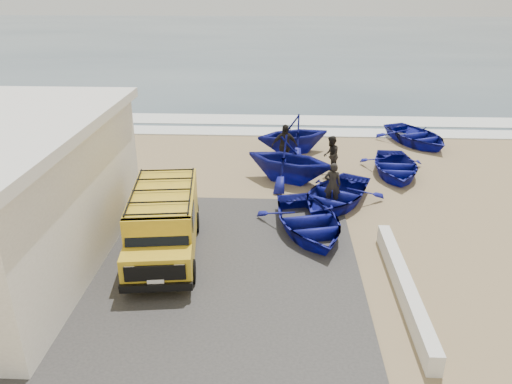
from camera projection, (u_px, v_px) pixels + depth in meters
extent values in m
plane|color=#998059|center=(227.00, 237.00, 16.26)|extent=(160.00, 160.00, 0.00)
cube|color=#3D3A38|center=(152.00, 267.00, 14.50)|extent=(12.00, 10.00, 0.05)
cube|color=#385166|center=(269.00, 39.00, 67.61)|extent=(180.00, 88.00, 0.01)
cube|color=white|center=(249.00, 131.00, 27.25)|extent=(180.00, 1.60, 0.06)
cube|color=white|center=(252.00, 120.00, 29.55)|extent=(180.00, 2.20, 0.04)
cube|color=black|center=(106.00, 166.00, 14.93)|extent=(0.08, 0.70, 0.90)
cube|color=silver|center=(404.00, 286.00, 13.18)|extent=(0.35, 6.00, 0.55)
cube|color=gold|center=(164.00, 216.00, 15.13)|extent=(2.28, 3.97, 1.60)
cube|color=gold|center=(157.00, 267.00, 13.14)|extent=(1.93, 1.09, 0.87)
cube|color=black|center=(157.00, 233.00, 13.25)|extent=(1.72, 0.53, 0.69)
cube|color=black|center=(155.00, 273.00, 12.69)|extent=(1.56, 0.27, 0.44)
cube|color=black|center=(156.00, 287.00, 12.83)|extent=(1.88, 0.36, 0.21)
cube|color=black|center=(162.00, 190.00, 14.73)|extent=(2.16, 3.67, 0.06)
cylinder|color=black|center=(128.00, 274.00, 13.61)|extent=(0.29, 0.70, 0.68)
cylinder|color=black|center=(143.00, 224.00, 16.36)|extent=(0.29, 0.70, 0.68)
cylinder|color=black|center=(191.00, 271.00, 13.73)|extent=(0.29, 0.70, 0.68)
cylinder|color=black|center=(196.00, 222.00, 16.47)|extent=(0.29, 0.70, 0.68)
imported|color=navy|center=(308.00, 221.00, 16.35)|extent=(3.86, 4.71, 0.85)
imported|color=navy|center=(335.00, 195.00, 18.38)|extent=(4.54, 4.96, 0.84)
imported|color=navy|center=(289.00, 159.00, 20.31)|extent=(4.66, 4.40, 1.94)
imported|color=navy|center=(395.00, 167.00, 21.16)|extent=(2.94, 3.97, 0.79)
imported|color=navy|center=(293.00, 134.00, 23.69)|extent=(4.40, 4.13, 1.87)
imported|color=navy|center=(416.00, 136.00, 25.14)|extent=(4.36, 4.97, 0.86)
imported|color=black|center=(332.00, 185.00, 18.16)|extent=(0.66, 0.48, 1.68)
imported|color=black|center=(331.00, 155.00, 21.16)|extent=(0.78, 0.92, 1.67)
imported|color=black|center=(284.00, 146.00, 21.85)|extent=(1.21, 0.64, 1.96)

